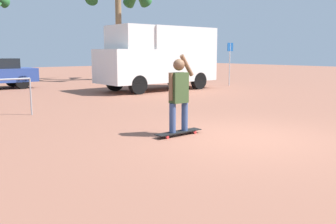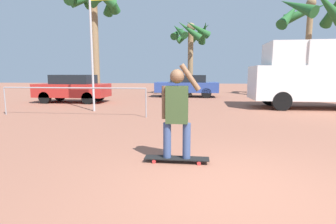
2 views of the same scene
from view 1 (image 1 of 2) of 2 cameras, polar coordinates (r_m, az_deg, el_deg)
ground_plane at (r=8.06m, az=11.73°, el=-3.89°), size 80.00×80.00×0.00m
skateboard at (r=8.12m, az=1.62°, el=-3.09°), size 1.15×0.24×0.09m
person_skateboarder at (r=7.97m, az=1.65°, el=3.26°), size 0.67×0.24×1.66m
camper_van at (r=17.93m, az=-1.29°, el=8.55°), size 5.79×2.17×2.96m
street_sign at (r=20.48m, az=9.40°, el=8.11°), size 0.44×0.06×2.28m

